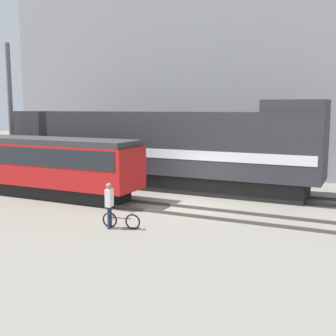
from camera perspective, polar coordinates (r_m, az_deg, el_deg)
The scene contains 9 objects.
ground_plane at distance 20.27m, azimuth 2.78°, elevation -5.18°, with size 120.00×120.00×0.00m, color slate.
track_near at distance 19.26m, azimuth 1.48°, elevation -5.67°, with size 60.00×1.50×0.14m.
track_far at distance 23.56m, azimuth 6.23°, elevation -3.16°, with size 60.00×1.50×0.14m.
building_backdrop at distance 31.79m, azimuth 11.97°, elevation 12.15°, with size 39.32×6.00×13.96m.
freight_locomotive at distance 24.68m, azimuth -1.74°, elevation 2.76°, with size 19.12×3.04×5.06m.
streetcar at distance 23.63m, azimuth -17.46°, elevation 0.73°, with size 12.10×2.54×3.10m.
bicycle at distance 16.62m, azimuth -6.37°, elevation -7.10°, with size 1.57×0.45×0.68m.
person at distance 16.46m, azimuth -7.96°, elevation -4.42°, with size 0.27×0.39×1.81m.
utility_pole_left at distance 28.02m, azimuth -20.53°, elevation 6.86°, with size 0.29×0.29×8.58m.
Camera 1 is at (7.67, -18.18, 4.67)m, focal length 45.00 mm.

